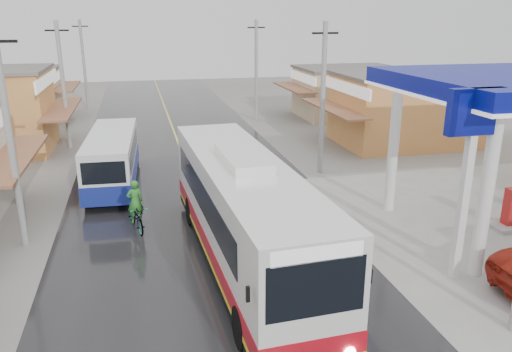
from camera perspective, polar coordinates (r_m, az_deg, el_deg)
The scene contains 8 objects.
road at distance 26.16m, azimuth -7.24°, elevation -0.63°, with size 12.00×90.00×0.02m, color black.
centre_line at distance 26.15m, azimuth -7.24°, elevation -0.60°, with size 0.15×90.00×0.01m, color #D8CC4C.
shopfronts_right at distance 29.09m, azimuth 24.35°, elevation -0.24°, with size 11.00×44.00×4.80m, color beige, non-canonical shape.
utility_poles_left at distance 27.35m, azimuth -22.20°, elevation -1.04°, with size 1.60×50.00×8.00m, color gray, non-canonical shape.
utility_poles_right at distance 27.73m, azimuth 7.28°, elevation 0.41°, with size 1.60×36.00×8.00m, color gray, non-canonical shape.
coach_bus at distance 16.79m, azimuth -1.52°, elevation -4.20°, with size 3.36×12.79×3.96m.
second_bus at distance 25.96m, azimuth -16.08°, elevation 1.96°, with size 2.57×8.12×2.66m.
cyclist at distance 20.47m, azimuth -13.54°, elevation -4.20°, with size 1.15×2.11×2.16m.
Camera 1 is at (-2.53, -9.72, 8.17)m, focal length 35.00 mm.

